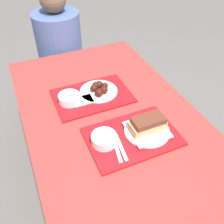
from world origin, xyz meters
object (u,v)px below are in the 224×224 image
(bowl_coleslaw_far, at_px, (69,98))
(tray_near, at_px, (132,136))
(tray_far, at_px, (92,96))
(person_seated_across, at_px, (59,42))
(wings_plate_far, at_px, (99,89))
(brisket_sandwich_plate, at_px, (148,126))
(bowl_coleslaw_near, at_px, (104,139))

(bowl_coleslaw_far, bearing_deg, tray_near, -61.35)
(tray_far, relative_size, person_seated_across, 0.61)
(tray_near, bearing_deg, bowl_coleslaw_far, 118.65)
(tray_near, xyz_separation_m, wings_plate_far, (-0.02, 0.40, 0.03))
(bowl_coleslaw_far, height_order, person_seated_across, person_seated_across)
(brisket_sandwich_plate, bearing_deg, tray_far, 111.12)
(tray_near, distance_m, brisket_sandwich_plate, 0.09)
(bowl_coleslaw_near, bearing_deg, wings_plate_far, 72.15)
(bowl_coleslaw_near, bearing_deg, bowl_coleslaw_far, 99.85)
(tray_far, bearing_deg, brisket_sandwich_plate, -68.88)
(wings_plate_far, bearing_deg, tray_near, -86.99)
(brisket_sandwich_plate, bearing_deg, person_seated_across, 96.94)
(wings_plate_far, bearing_deg, person_seated_across, 93.17)
(brisket_sandwich_plate, relative_size, wings_plate_far, 1.01)
(tray_near, relative_size, tray_far, 1.00)
(tray_near, height_order, wings_plate_far, wings_plate_far)
(tray_far, relative_size, brisket_sandwich_plate, 1.95)
(bowl_coleslaw_far, bearing_deg, wings_plate_far, 5.44)
(bowl_coleslaw_far, relative_size, person_seated_across, 0.17)
(bowl_coleslaw_near, bearing_deg, brisket_sandwich_plate, -4.39)
(person_seated_across, bearing_deg, bowl_coleslaw_near, -93.88)
(tray_far, distance_m, person_seated_across, 0.81)
(brisket_sandwich_plate, distance_m, bowl_coleslaw_far, 0.48)
(wings_plate_far, bearing_deg, bowl_coleslaw_near, -107.85)
(bowl_coleslaw_near, xyz_separation_m, brisket_sandwich_plate, (0.23, -0.02, 0.01))
(bowl_coleslaw_far, relative_size, wings_plate_far, 0.54)
(bowl_coleslaw_near, distance_m, person_seated_across, 1.19)
(tray_near, relative_size, wings_plate_far, 1.98)
(tray_near, distance_m, bowl_coleslaw_near, 0.15)
(wings_plate_far, height_order, person_seated_across, person_seated_across)
(bowl_coleslaw_near, xyz_separation_m, bowl_coleslaw_far, (-0.06, 0.37, 0.00))
(bowl_coleslaw_near, relative_size, bowl_coleslaw_far, 1.00)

